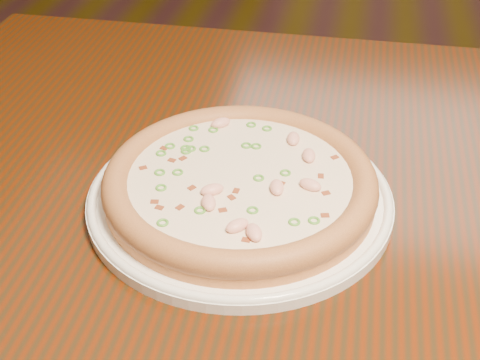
# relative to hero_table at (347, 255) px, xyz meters

# --- Properties ---
(ground) EXTENTS (9.00, 9.00, 0.00)m
(ground) POSITION_rel_hero_table_xyz_m (0.07, 0.94, -0.65)
(ground) COLOR black
(hero_table) EXTENTS (1.20, 0.80, 0.75)m
(hero_table) POSITION_rel_hero_table_xyz_m (0.00, 0.00, 0.00)
(hero_table) COLOR black
(hero_table) RESTS_ON ground
(plate) EXTENTS (0.32, 0.32, 0.02)m
(plate) POSITION_rel_hero_table_xyz_m (-0.12, -0.05, 0.11)
(plate) COLOR white
(plate) RESTS_ON hero_table
(pizza) EXTENTS (0.29, 0.29, 0.03)m
(pizza) POSITION_rel_hero_table_xyz_m (-0.12, -0.05, 0.13)
(pizza) COLOR #C88149
(pizza) RESTS_ON plate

